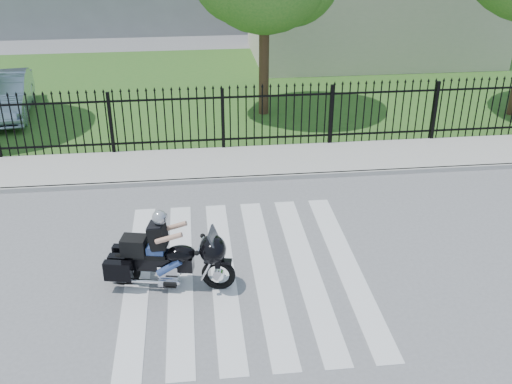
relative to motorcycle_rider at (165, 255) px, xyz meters
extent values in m
plane|color=slate|center=(1.44, 0.26, -0.65)|extent=(120.00, 120.00, 0.00)
cube|color=#ADAAA3|center=(1.44, 5.26, -0.59)|extent=(40.00, 2.00, 0.12)
cube|color=#ADAAA3|center=(1.44, 4.26, -0.59)|extent=(40.00, 0.12, 0.12)
cube|color=#2E6121|center=(1.44, 12.26, -0.64)|extent=(40.00, 12.00, 0.02)
cube|color=black|center=(1.44, 6.26, -0.30)|extent=(26.00, 0.04, 0.05)
cube|color=black|center=(1.44, 6.26, 0.90)|extent=(26.00, 0.04, 0.05)
cylinder|color=#382316|center=(2.94, 9.26, 1.43)|extent=(0.32, 0.32, 4.16)
cube|color=beige|center=(8.44, 16.26, 1.10)|extent=(10.00, 6.00, 3.50)
torus|color=black|center=(0.94, -0.19, -0.35)|extent=(0.63, 0.24, 0.62)
torus|color=black|center=(-0.79, 0.16, -0.35)|extent=(0.67, 0.27, 0.66)
cube|color=black|center=(-0.08, 0.02, -0.15)|extent=(1.19, 0.45, 0.27)
ellipsoid|color=black|center=(0.27, -0.06, 0.05)|extent=(0.62, 0.47, 0.30)
cube|color=black|center=(-0.26, 0.05, 0.02)|extent=(0.63, 0.40, 0.09)
cube|color=silver|center=(0.05, -0.01, -0.31)|extent=(0.41, 0.34, 0.27)
ellipsoid|color=black|center=(0.85, -0.17, 0.18)|extent=(0.61, 0.74, 0.49)
cube|color=black|center=(-0.54, 0.11, 0.18)|extent=(0.49, 0.42, 0.33)
cube|color=navy|center=(-0.15, 0.03, 0.13)|extent=(0.36, 0.33, 0.16)
sphere|color=#A5A7AD|center=(-0.05, 0.01, 0.78)|extent=(0.26, 0.26, 0.26)
imported|color=#95A9BC|center=(-5.28, 10.01, 0.03)|extent=(1.90, 4.16, 1.32)
camera|label=1|loc=(0.60, -9.19, 5.83)|focal=42.00mm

